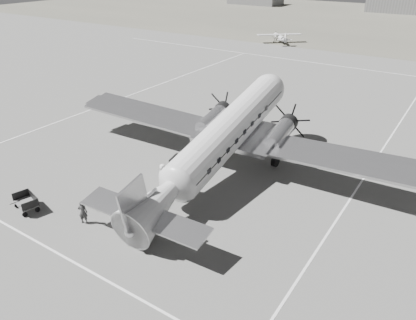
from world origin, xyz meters
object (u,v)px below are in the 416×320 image
(dc3_airliner, at_px, (223,140))
(passenger, at_px, (163,176))
(baggage_cart_near, at_px, (107,203))
(baggage_cart_far, at_px, (26,203))
(ramp_agent, at_px, (142,192))
(ground_crew, at_px, (83,212))
(light_plane_left, at_px, (280,38))

(dc3_airliner, relative_size, passenger, 16.93)
(dc3_airliner, bearing_deg, baggage_cart_near, -118.27)
(baggage_cart_far, bearing_deg, passenger, 66.75)
(ramp_agent, bearing_deg, passenger, -10.88)
(ground_crew, bearing_deg, dc3_airliner, -140.36)
(dc3_airliner, xyz_separation_m, baggage_cart_near, (-4.07, -8.35, -2.62))
(baggage_cart_near, distance_m, ground_crew, 2.06)
(light_plane_left, bearing_deg, dc3_airliner, -111.48)
(baggage_cart_near, height_order, passenger, passenger)
(baggage_cart_far, relative_size, ramp_agent, 1.19)
(light_plane_left, height_order, baggage_cart_near, light_plane_left)
(baggage_cart_near, height_order, ground_crew, ground_crew)
(light_plane_left, height_order, passenger, passenger)
(ground_crew, height_order, ramp_agent, ground_crew)
(ground_crew, relative_size, ramp_agent, 1.01)
(dc3_airliner, height_order, light_plane_left, dc3_airliner)
(baggage_cart_far, height_order, ground_crew, ground_crew)
(baggage_cart_near, bearing_deg, passenger, 48.75)
(dc3_airliner, relative_size, ground_crew, 19.62)
(baggage_cart_far, bearing_deg, ground_crew, 28.60)
(light_plane_left, xyz_separation_m, passenger, (16.63, -57.08, 0.01))
(dc3_airliner, relative_size, ramp_agent, 19.86)
(dc3_airliner, xyz_separation_m, ground_crew, (-4.12, -10.37, -2.24))
(ground_crew, bearing_deg, baggage_cart_near, -120.00)
(ramp_agent, bearing_deg, light_plane_left, 2.56)
(passenger, bearing_deg, baggage_cart_near, -175.80)
(dc3_airliner, xyz_separation_m, baggage_cart_far, (-8.56, -11.49, -2.52))
(dc3_airliner, relative_size, light_plane_left, 3.55)
(ground_crew, height_order, passenger, passenger)
(passenger, bearing_deg, dc3_airliner, -13.31)
(ramp_agent, distance_m, passenger, 2.45)
(baggage_cart_far, distance_m, ramp_agent, 7.84)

